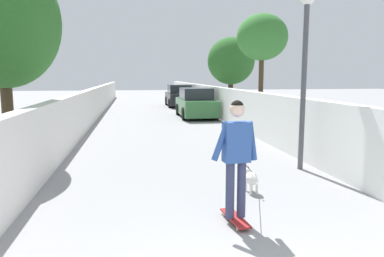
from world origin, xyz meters
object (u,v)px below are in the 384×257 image
at_px(lamp_post, 305,47).
at_px(dog, 251,178).
at_px(skateboard, 235,218).
at_px(person_skateboarder, 236,150).
at_px(car_near, 196,104).
at_px(car_far, 179,96).
at_px(tree_right_near, 262,38).
at_px(tree_right_distant, 231,61).
at_px(tree_left_far, 1,22).

height_order(lamp_post, dog, lamp_post).
bearing_deg(skateboard, person_skateboarder, 90.00).
distance_m(person_skateboarder, car_near, 14.09).
height_order(lamp_post, car_far, lamp_post).
xyz_separation_m(tree_right_near, tree_right_distant, (6.00, -0.23, -0.77)).
height_order(dog, car_far, car_far).
xyz_separation_m(tree_right_near, car_near, (3.33, 2.35, -3.10)).
relative_size(dog, car_far, 0.41).
relative_size(lamp_post, dog, 2.47).
bearing_deg(tree_right_distant, car_near, 135.96).
bearing_deg(tree_right_near, skateboard, 158.78).
bearing_deg(dog, car_far, -3.19).
distance_m(tree_left_far, car_near, 11.32).
height_order(tree_right_distant, car_near, tree_right_distant).
distance_m(lamp_post, car_near, 11.33).
bearing_deg(skateboard, tree_right_distant, -14.68).
bearing_deg(car_far, tree_left_far, 157.92).
xyz_separation_m(tree_left_far, car_near, (8.83, -6.50, -2.80)).
distance_m(tree_right_near, car_far, 11.23).
bearing_deg(tree_right_distant, person_skateboarder, 165.32).
height_order(tree_left_far, skateboard, tree_left_far).
bearing_deg(tree_right_distant, car_far, 29.63).
relative_size(skateboard, car_far, 0.20).
xyz_separation_m(tree_right_distant, car_far, (4.54, 2.58, -2.33)).
distance_m(person_skateboarder, car_far, 21.26).
xyz_separation_m(tree_right_near, person_skateboarder, (-10.64, 4.13, -2.70)).
relative_size(tree_right_distant, car_far, 1.10).
xyz_separation_m(skateboard, car_far, (21.18, -1.78, 0.65)).
relative_size(tree_right_near, car_far, 1.20).
xyz_separation_m(lamp_post, skateboard, (-2.86, 2.38, -2.75)).
distance_m(lamp_post, skateboard, 4.63).
bearing_deg(skateboard, dog, -26.38).
distance_m(tree_right_near, tree_right_distant, 6.05).
xyz_separation_m(tree_right_near, tree_left_far, (-5.50, 8.86, -0.30)).
bearing_deg(lamp_post, tree_left_far, 72.19).
distance_m(tree_left_far, dog, 7.34).
bearing_deg(tree_right_near, person_skateboarder, 158.78).
bearing_deg(lamp_post, tree_right_distant, -8.18).
relative_size(tree_right_near, car_near, 1.21).
bearing_deg(dog, skateboard, 153.62).
height_order(tree_right_distant, lamp_post, tree_right_distant).
bearing_deg(tree_right_near, tree_right_distant, -2.19).
bearing_deg(dog, car_near, -5.01).
bearing_deg(lamp_post, dog, 131.28).
height_order(tree_right_distant, dog, tree_right_distant).
relative_size(person_skateboarder, car_far, 0.43).
height_order(tree_right_near, tree_left_far, tree_left_far).
height_order(dog, car_near, car_near).
height_order(tree_right_near, tree_right_distant, tree_right_near).
xyz_separation_m(tree_left_far, tree_right_distant, (11.50, -9.08, -0.47)).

